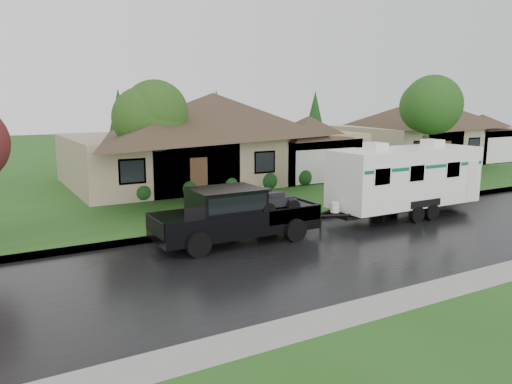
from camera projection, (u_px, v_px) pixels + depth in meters
ground at (317, 233)px, 19.99m from camera, size 140.00×140.00×0.00m
road at (350, 246)px, 18.28m from camera, size 140.00×8.00×0.01m
curb at (286, 220)px, 21.90m from camera, size 140.00×0.50×0.15m
lawn at (180, 181)px, 32.79m from camera, size 140.00×26.00×0.15m
house_main at (219, 127)px, 32.28m from camera, size 19.44×10.80×6.90m
house_neighbor at (428, 124)px, 42.51m from camera, size 15.12×9.72×6.45m
tree_left_green at (151, 117)px, 25.44m from camera, size 3.71×3.71×6.14m
tree_right_green at (428, 110)px, 32.43m from camera, size 3.91×3.91×6.47m
shrub_row at (249, 181)px, 28.79m from camera, size 13.60×1.00×1.00m
pickup_truck at (233, 213)px, 18.55m from camera, size 6.26×2.38×2.09m
travel_trailer at (405, 177)px, 22.73m from camera, size 7.72×2.71×3.46m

